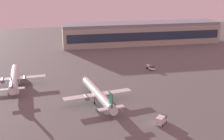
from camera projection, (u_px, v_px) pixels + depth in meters
ground_plane at (106, 112)px, 110.33m from camera, size 416.00×416.00×0.00m
terminal_building at (141, 33)px, 224.24m from camera, size 121.30×22.40×16.40m
airplane_mid_apron at (98, 94)px, 118.61m from camera, size 28.95×37.01×9.53m
airplane_near_gate at (14, 78)px, 137.21m from camera, size 29.48×37.84×9.70m
catering_truck at (161, 120)px, 101.08m from camera, size 5.58×5.73×3.05m
fuel_truck at (151, 67)px, 161.69m from camera, size 3.75×6.63×2.35m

